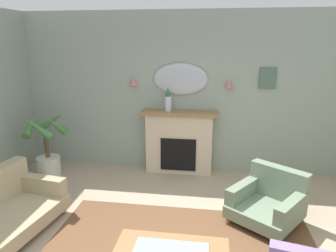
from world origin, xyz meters
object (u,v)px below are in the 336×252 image
Objects in this scene: fireplace at (179,142)px; framed_picture at (268,78)px; wall_sconce_right at (229,83)px; mantel_vase_left at (168,100)px; potted_plant_tall_palm at (47,147)px; wall_sconce_left at (133,81)px; armchair_beside_couch at (269,200)px; wall_mirror at (181,79)px.

framed_picture is at bearing 5.77° from fireplace.
mantel_vase_left is at bearing -173.48° from wall_sconce_right.
potted_plant_tall_palm is (-2.10, -0.51, -0.80)m from mantel_vase_left.
wall_sconce_left is (-0.65, 0.12, 0.30)m from mantel_vase_left.
potted_plant_tall_palm is (-2.30, -0.53, -0.02)m from fireplace.
wall_sconce_right is (1.70, 0.00, 0.00)m from wall_sconce_left.
wall_sconce_right is 0.12× the size of armchair_beside_couch.
wall_mirror reaches higher than armchair_beside_couch.
wall_mirror is at bearing -179.62° from framed_picture.
wall_sconce_right is at bearing 11.21° from potted_plant_tall_palm.
armchair_beside_couch is (1.38, -1.47, -0.27)m from fireplace.
potted_plant_tall_palm is at bearing -168.79° from wall_sconce_right.
fireplace is at bearing -90.00° from wall_mirror.
wall_mirror is 0.85m from wall_sconce_left.
wall_mirror is 2.67× the size of framed_picture.
potted_plant_tall_palm is at bearing -163.67° from wall_mirror.
framed_picture is at bearing 10.21° from potted_plant_tall_palm.
wall_sconce_right is at bearing 0.00° from wall_sconce_left.
wall_sconce_left reaches higher than fireplace.
framed_picture is (1.50, 0.01, 0.04)m from wall_mirror.
potted_plant_tall_palm is at bearing 165.80° from armchair_beside_couch.
wall_sconce_right is 0.39× the size of framed_picture.
wall_sconce_left and wall_sconce_right have the same top height.
framed_picture is 0.32× the size of armchair_beside_couch.
potted_plant_tall_palm is at bearing -166.96° from fireplace.
mantel_vase_left is 1.18× the size of framed_picture.
wall_mirror is (0.00, 0.14, 1.14)m from fireplace.
mantel_vase_left is 0.37× the size of armchair_beside_couch.
mantel_vase_left is at bearing 13.50° from potted_plant_tall_palm.
wall_sconce_right reaches higher than mantel_vase_left.
wall_sconce_left is 2.35m from framed_picture.
framed_picture reaches higher than wall_sconce_left.
mantel_vase_left is 0.44m from wall_mirror.
wall_mirror reaches higher than wall_sconce_right.
armchair_beside_couch is at bearing -49.34° from wall_mirror.
wall_mirror reaches higher than mantel_vase_left.
wall_mirror is 0.85m from wall_sconce_right.
armchair_beside_couch is at bearing -42.28° from mantel_vase_left.
mantel_vase_left is 3.03× the size of wall_sconce_right.
wall_sconce_right reaches higher than fireplace.
armchair_beside_couch is (0.53, -1.56, -1.35)m from wall_sconce_right.
wall_mirror is 2.54m from armchair_beside_couch.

